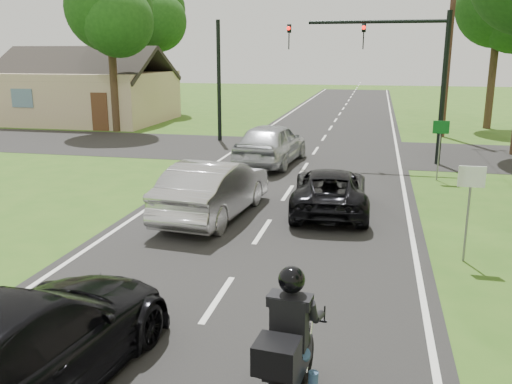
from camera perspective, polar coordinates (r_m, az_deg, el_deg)
ground at (r=10.21m, az=-4.03°, el=-11.22°), size 140.00×140.00×0.00m
road at (r=19.50m, az=4.31°, el=1.34°), size 8.00×100.00×0.01m
cross_road at (r=25.34m, az=6.29°, el=4.34°), size 60.00×7.00×0.01m
motorcycle_rider at (r=6.83m, az=3.43°, el=-17.55°), size 0.70×2.36×2.03m
dark_suv at (r=15.56m, az=7.79°, el=0.23°), size 2.36×4.58×1.24m
silver_sedan at (r=14.89m, az=-4.46°, el=0.36°), size 2.14×4.94×1.58m
silver_suv at (r=21.94m, az=1.62°, el=5.13°), size 2.49×5.18×1.71m
dark_car_behind at (r=7.83m, az=-23.40°, el=-14.71°), size 2.59×5.31×1.49m
traffic_signal at (r=22.82m, az=14.58°, el=13.30°), size 6.38×0.44×6.00m
signal_pole_far at (r=27.98m, az=-3.92°, el=11.51°), size 0.20×0.20×6.00m
utility_pole_far at (r=31.02m, az=19.73°, el=14.87°), size 1.60×0.28×10.00m
sign_white at (r=12.29m, az=21.63°, el=0.15°), size 0.55×0.07×2.12m
sign_green at (r=20.11m, az=18.83°, el=5.62°), size 0.55×0.07×2.12m
tree_row_e at (r=35.33m, az=24.76°, el=17.11°), size 5.28×5.12×9.61m
tree_left_near at (r=32.09m, az=-14.91°, el=17.77°), size 5.12×4.96×9.22m
tree_left_far at (r=41.99m, az=-10.99°, el=17.91°), size 5.76×5.58×10.14m
house at (r=37.85m, az=-17.34°, el=9.80°), size 10.20×8.00×4.84m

